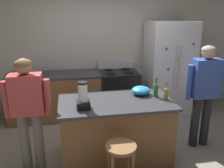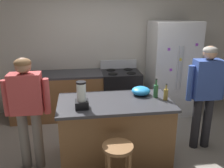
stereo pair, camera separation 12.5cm
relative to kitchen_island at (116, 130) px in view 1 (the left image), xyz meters
name	(u,v)px [view 1 (the left image)]	position (x,y,z in m)	size (l,w,h in m)	color
ground_plane	(116,157)	(0.00, 0.00, -0.45)	(14.00, 14.00, 0.00)	gray
back_wall	(98,46)	(0.00, 1.95, 0.90)	(8.00, 0.10, 2.70)	#BCB7AD
kitchen_island	(116,130)	(0.00, 0.00, 0.00)	(1.57, 0.86, 0.90)	brown
back_counter_run	(61,96)	(-0.80, 1.55, 0.00)	(2.00, 0.64, 0.90)	brown
refrigerator	(169,68)	(1.40, 1.50, 0.49)	(0.90, 0.73, 1.88)	silver
stove_range	(118,92)	(0.35, 1.52, 0.01)	(0.76, 0.65, 1.08)	black
person_by_island_left	(28,106)	(-1.16, -0.05, 0.49)	(0.59, 0.22, 1.55)	#66605B
person_by_sink_right	(204,88)	(1.39, 0.12, 0.52)	(0.59, 0.23, 1.62)	#26262B
bar_stool	(121,156)	(-0.07, -0.69, 0.04)	(0.36, 0.36, 0.63)	brown
blender_appliance	(83,97)	(-0.46, -0.18, 0.60)	(0.17, 0.17, 0.35)	black
bottle_olive_oil	(156,90)	(0.60, 0.06, 0.55)	(0.07, 0.07, 0.28)	#2D6638
bottle_vinegar	(166,93)	(0.70, -0.06, 0.54)	(0.06, 0.06, 0.24)	olive
mixing_bowl	(141,91)	(0.41, 0.19, 0.51)	(0.27, 0.27, 0.12)	#268CD8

